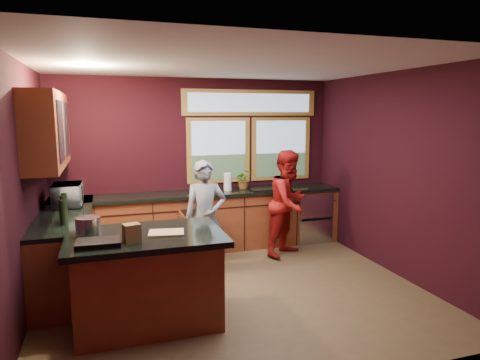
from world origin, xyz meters
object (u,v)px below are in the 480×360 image
person_red (289,203)px  stock_pot (88,226)px  island (147,278)px  cutting_board (166,233)px  person_grey (205,218)px

person_red → stock_pot: person_red is taller
person_red → island: bearing=-179.8°
person_red → cutting_board: 2.63m
island → person_grey: bearing=53.3°
island → cutting_board: size_ratio=4.43×
person_red → cutting_board: (-2.08, -1.61, 0.15)m
island → cutting_board: cutting_board is taller
person_red → stock_pot: (-2.83, -1.41, 0.23)m
island → person_red: (2.28, 1.56, 0.33)m
island → stock_pot: 0.80m
person_red → cutting_board: person_red is taller
stock_pot → cutting_board: bearing=-14.9°
island → person_grey: 1.52m
island → stock_pot: bearing=164.7°
person_grey → person_red: size_ratio=0.95×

